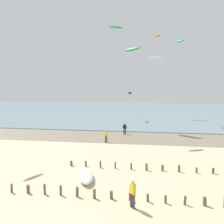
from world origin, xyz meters
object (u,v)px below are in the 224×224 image
object	(u,v)px
kite_aloft_1	(132,49)
kite_aloft_3	(180,41)
person_nearest_camera	(125,128)
kite_aloft_7	(158,36)
kite_aloft_4	(130,93)
person_right_flank	(106,135)
person_by_waterline	(133,193)
kite_aloft_9	(156,58)
grounded_kite	(86,175)
kite_aloft_6	(116,27)

from	to	relation	value
kite_aloft_1	kite_aloft_3	distance (m)	12.62
person_nearest_camera	kite_aloft_7	xyz separation A→B (m)	(5.66, 14.66, 17.18)
kite_aloft_3	kite_aloft_4	size ratio (longest dim) A/B	1.02
person_right_flank	kite_aloft_7	xyz separation A→B (m)	(7.67, 19.90, 17.18)
person_by_waterline	person_nearest_camera	bearing A→B (deg)	96.01
kite_aloft_9	kite_aloft_7	bearing A→B (deg)	-89.09
person_by_waterline	kite_aloft_1	xyz separation A→B (m)	(-1.39, 25.99, 12.91)
person_nearest_camera	kite_aloft_4	xyz separation A→B (m)	(-0.12, 14.53, 5.17)
person_by_waterline	grounded_kite	size ratio (longest dim) A/B	0.55
grounded_kite	kite_aloft_1	world-z (taller)	kite_aloft_1
person_right_flank	kite_aloft_1	bearing A→B (deg)	76.02
person_nearest_camera	kite_aloft_1	bearing A→B (deg)	82.76
kite_aloft_3	kite_aloft_1	bearing A→B (deg)	95.80
person_right_flank	kite_aloft_9	bearing A→B (deg)	73.98
person_by_waterline	kite_aloft_4	distance (m)	35.19
kite_aloft_6	kite_aloft_9	distance (m)	23.47
person_nearest_camera	person_right_flank	bearing A→B (deg)	-110.97
person_right_flank	person_by_waterline	bearing A→B (deg)	-74.53
kite_aloft_7	grounded_kite	bearing A→B (deg)	153.82
person_nearest_camera	grounded_kite	distance (m)	16.83
grounded_kite	kite_aloft_6	world-z (taller)	kite_aloft_6
kite_aloft_4	person_by_waterline	bearing A→B (deg)	-167.83
kite_aloft_9	kite_aloft_3	bearing A→B (deg)	-60.71
person_nearest_camera	person_right_flank	world-z (taller)	same
grounded_kite	kite_aloft_3	bearing A→B (deg)	139.66
person_nearest_camera	person_by_waterline	distance (m)	20.32
kite_aloft_4	kite_aloft_7	world-z (taller)	kite_aloft_7
kite_aloft_1	kite_aloft_7	distance (m)	11.01
person_right_flank	grounded_kite	bearing A→B (deg)	-88.22
person_nearest_camera	kite_aloft_9	xyz separation A→B (m)	(5.83, 22.06, 13.64)
person_nearest_camera	grounded_kite	size ratio (longest dim) A/B	0.55
grounded_kite	kite_aloft_3	distance (m)	36.58
person_right_flank	kite_aloft_1	world-z (taller)	kite_aloft_1
kite_aloft_1	kite_aloft_4	world-z (taller)	kite_aloft_1
kite_aloft_6	grounded_kite	bearing A→B (deg)	64.46
grounded_kite	kite_aloft_6	size ratio (longest dim) A/B	1.45
kite_aloft_1	grounded_kite	bearing A→B (deg)	-57.50
person_nearest_camera	kite_aloft_1	distance (m)	14.17
person_right_flank	kite_aloft_1	xyz separation A→B (m)	(2.75, 11.04, 12.91)
kite_aloft_4	kite_aloft_9	world-z (taller)	kite_aloft_9
grounded_kite	kite_aloft_6	distance (m)	22.75
kite_aloft_3	kite_aloft_7	bearing A→B (deg)	44.15
person_nearest_camera	grounded_kite	world-z (taller)	person_nearest_camera
person_right_flank	kite_aloft_7	bearing A→B (deg)	68.92
kite_aloft_3	kite_aloft_7	distance (m)	4.69
person_right_flank	kite_aloft_4	bearing A→B (deg)	84.55
kite_aloft_9	grounded_kite	bearing A→B (deg)	-98.69
grounded_kite	kite_aloft_9	world-z (taller)	kite_aloft_9
grounded_kite	kite_aloft_6	xyz separation A→B (m)	(0.25, 16.52, 15.64)
person_right_flank	kite_aloft_7	size ratio (longest dim) A/B	0.61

